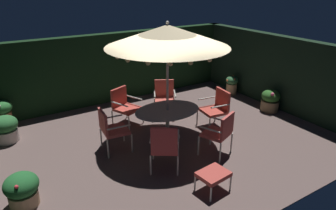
% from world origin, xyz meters
% --- Properties ---
extents(ground_plane, '(8.15, 6.43, 0.02)m').
position_xyz_m(ground_plane, '(0.00, 0.00, -0.01)').
color(ground_plane, brown).
extents(hedge_backdrop_rear, '(8.15, 0.30, 2.13)m').
position_xyz_m(hedge_backdrop_rear, '(0.00, 3.06, 1.06)').
color(hedge_backdrop_rear, black).
rests_on(hedge_backdrop_rear, ground_plane).
extents(hedge_backdrop_right, '(0.30, 6.43, 2.13)m').
position_xyz_m(hedge_backdrop_right, '(3.93, 0.00, 1.06)').
color(hedge_backdrop_right, black).
rests_on(hedge_backdrop_right, ground_plane).
extents(patio_dining_table, '(1.62, 1.21, 0.74)m').
position_xyz_m(patio_dining_table, '(0.04, -0.01, 0.59)').
color(patio_dining_table, beige).
rests_on(patio_dining_table, ground_plane).
extents(patio_umbrella, '(2.76, 2.76, 2.79)m').
position_xyz_m(patio_umbrella, '(0.04, -0.01, 2.48)').
color(patio_umbrella, silver).
rests_on(patio_umbrella, ground_plane).
extents(patio_chair_north, '(0.79, 0.81, 0.96)m').
position_xyz_m(patio_chair_north, '(-0.51, 1.29, 0.54)').
color(patio_chair_north, beige).
rests_on(patio_chair_north, ground_plane).
extents(patio_chair_northeast, '(0.63, 0.66, 0.99)m').
position_xyz_m(patio_chair_northeast, '(-1.36, 0.12, 0.58)').
color(patio_chair_northeast, silver).
rests_on(patio_chair_northeast, ground_plane).
extents(patio_chair_east, '(0.80, 0.81, 1.04)m').
position_xyz_m(patio_chair_east, '(-0.75, -1.18, 0.59)').
color(patio_chair_east, beige).
rests_on(patio_chair_east, ground_plane).
extents(patio_chair_southeast, '(0.76, 0.74, 1.00)m').
position_xyz_m(patio_chair_southeast, '(0.58, -1.30, 0.59)').
color(patio_chair_southeast, beige).
rests_on(patio_chair_southeast, ground_plane).
extents(patio_chair_south, '(0.67, 0.71, 1.00)m').
position_xyz_m(patio_chair_south, '(1.44, -0.17, 0.57)').
color(patio_chair_south, beige).
rests_on(patio_chair_south, ground_plane).
extents(patio_chair_southwest, '(0.81, 0.83, 0.98)m').
position_xyz_m(patio_chair_southwest, '(0.71, 1.23, 0.55)').
color(patio_chair_southwest, beige).
rests_on(patio_chair_southwest, ground_plane).
extents(ottoman_footrest, '(0.60, 0.50, 0.38)m').
position_xyz_m(ottoman_footrest, '(-0.33, -2.19, 0.33)').
color(ottoman_footrest, silver).
rests_on(ottoman_footrest, ground_plane).
extents(potted_plant_left_far, '(0.53, 0.53, 0.64)m').
position_xyz_m(potted_plant_left_far, '(3.48, -0.19, 0.33)').
color(potted_plant_left_far, olive).
rests_on(potted_plant_left_far, ground_plane).
extents(potted_plant_front_corner, '(0.58, 0.58, 0.65)m').
position_xyz_m(potted_plant_front_corner, '(-3.34, 1.83, 0.34)').
color(potted_plant_front_corner, beige).
rests_on(potted_plant_front_corner, ground_plane).
extents(potted_plant_left_near, '(0.57, 0.57, 0.62)m').
position_xyz_m(potted_plant_left_near, '(-3.34, -0.80, 0.33)').
color(potted_plant_left_near, tan).
rests_on(potted_plant_left_near, ground_plane).
extents(potted_plant_right_near, '(0.51, 0.51, 0.74)m').
position_xyz_m(potted_plant_right_near, '(-3.32, 2.71, 0.41)').
color(potted_plant_right_near, '#B1643D').
rests_on(potted_plant_right_near, ground_plane).
extents(potted_plant_back_center, '(0.43, 0.41, 0.62)m').
position_xyz_m(potted_plant_back_center, '(3.49, 1.47, 0.35)').
color(potted_plant_back_center, tan).
rests_on(potted_plant_back_center, ground_plane).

